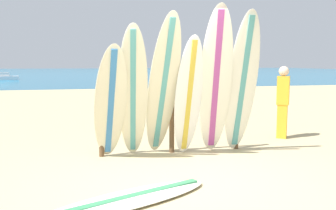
{
  "coord_description": "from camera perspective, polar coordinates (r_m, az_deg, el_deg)",
  "views": [
    {
      "loc": [
        -1.3,
        -4.68,
        1.64
      ],
      "look_at": [
        0.23,
        1.85,
        0.84
      ],
      "focal_mm": 38.28,
      "sensor_mm": 36.0,
      "label": 1
    }
  ],
  "objects": [
    {
      "name": "surfboard_lying_on_sand",
      "position": [
        4.39,
        -6.28,
        -14.67
      ],
      "size": [
        2.26,
        1.36,
        0.08
      ],
      "color": "white",
      "rests_on": "ground"
    },
    {
      "name": "beachgoer_standing",
      "position": [
        8.07,
        17.82,
        0.93
      ],
      "size": [
        0.3,
        0.28,
        1.56
      ],
      "color": "gold",
      "rests_on": "ground"
    },
    {
      "name": "surfboard_leaning_far_left",
      "position": [
        5.96,
        -9.14,
        0.26
      ],
      "size": [
        0.65,
        0.91,
        1.94
      ],
      "color": "beige",
      "rests_on": "ground"
    },
    {
      "name": "ocean_water",
      "position": [
        62.71,
        -12.03,
        5.14
      ],
      "size": [
        120.0,
        80.0,
        0.01
      ],
      "primitive_type": "cube",
      "color": "#196B93",
      "rests_on": "ground"
    },
    {
      "name": "surfboard_leaning_center_right",
      "position": [
        6.28,
        7.58,
        3.66
      ],
      "size": [
        0.7,
        0.91,
        2.6
      ],
      "color": "white",
      "rests_on": "ground"
    },
    {
      "name": "surfboard_leaning_right",
      "position": [
        6.53,
        11.72,
        3.41
      ],
      "size": [
        0.61,
        0.7,
        2.54
      ],
      "color": "white",
      "rests_on": "ground"
    },
    {
      "name": "ground_plane",
      "position": [
        5.12,
        2.3,
        -11.85
      ],
      "size": [
        120.0,
        120.0,
        0.0
      ],
      "primitive_type": "plane",
      "color": "tan"
    },
    {
      "name": "surfboard_leaning_left",
      "position": [
        5.98,
        -5.6,
        1.86
      ],
      "size": [
        0.58,
        0.91,
        2.25
      ],
      "color": "beige",
      "rests_on": "ground"
    },
    {
      "name": "surfboard_leaning_center",
      "position": [
        6.21,
        3.29,
        1.35
      ],
      "size": [
        0.57,
        0.62,
        2.1
      ],
      "color": "white",
      "rests_on": "ground"
    },
    {
      "name": "surfboard_leaning_center_left",
      "position": [
        6.08,
        -0.81,
        2.89
      ],
      "size": [
        0.64,
        1.11,
        2.45
      ],
      "color": "beige",
      "rests_on": "ground"
    },
    {
      "name": "small_boat_offshore",
      "position": [
        37.3,
        -24.62,
        4.05
      ],
      "size": [
        2.64,
        1.31,
        0.71
      ],
      "color": "silver",
      "rests_on": "ocean_water"
    },
    {
      "name": "surfboard_rack",
      "position": [
        6.48,
        0.6,
        -1.58
      ],
      "size": [
        2.63,
        0.09,
        1.08
      ],
      "color": "brown",
      "rests_on": "ground"
    }
  ]
}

